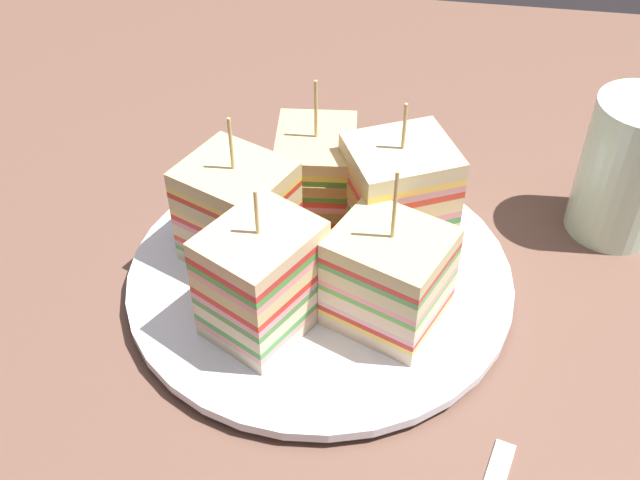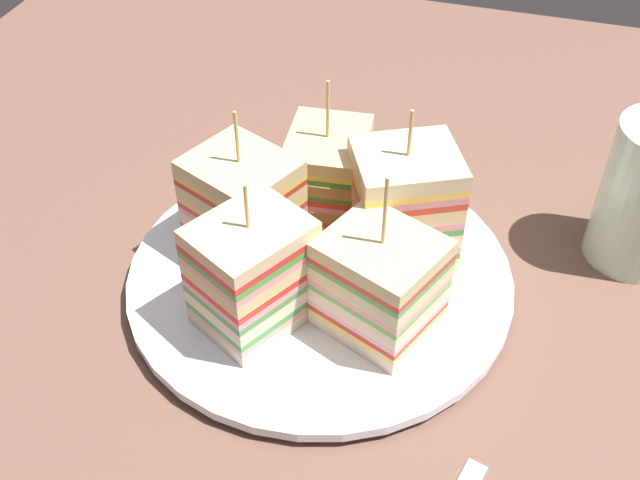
% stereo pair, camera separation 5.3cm
% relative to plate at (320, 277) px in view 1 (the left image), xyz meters
% --- Properties ---
extents(ground_plane, '(0.96, 0.93, 0.02)m').
position_rel_plate_xyz_m(ground_plane, '(0.00, 0.00, -0.02)').
color(ground_plane, brown).
extents(plate, '(0.27, 0.27, 0.01)m').
position_rel_plate_xyz_m(plate, '(0.00, 0.00, 0.00)').
color(plate, white).
rests_on(plate, ground_plane).
extents(sandwich_wedge_0, '(0.08, 0.06, 0.12)m').
position_rel_plate_xyz_m(sandwich_wedge_0, '(0.06, 0.01, 0.04)').
color(sandwich_wedge_0, beige).
rests_on(sandwich_wedge_0, plate).
extents(sandwich_wedge_1, '(0.08, 0.09, 0.12)m').
position_rel_plate_xyz_m(sandwich_wedge_1, '(0.01, 0.06, 0.04)').
color(sandwich_wedge_1, beige).
rests_on(sandwich_wedge_1, plate).
extents(sandwich_wedge_2, '(0.09, 0.08, 0.11)m').
position_rel_plate_xyz_m(sandwich_wedge_2, '(-0.05, 0.03, 0.04)').
color(sandwich_wedge_2, beige).
rests_on(sandwich_wedge_2, plate).
extents(sandwich_wedge_3, '(0.08, 0.09, 0.12)m').
position_rel_plate_xyz_m(sandwich_wedge_3, '(-0.03, -0.05, 0.04)').
color(sandwich_wedge_3, beige).
rests_on(sandwich_wedge_3, plate).
extents(sandwich_wedge_4, '(0.08, 0.09, 0.12)m').
position_rel_plate_xyz_m(sandwich_wedge_4, '(0.03, -0.05, 0.05)').
color(sandwich_wedge_4, beige).
rests_on(sandwich_wedge_4, plate).
extents(chip_pile, '(0.06, 0.06, 0.03)m').
position_rel_plate_xyz_m(chip_pile, '(-0.01, -0.01, 0.02)').
color(chip_pile, '#E3CA74').
rests_on(chip_pile, plate).
extents(salad_garnish, '(0.07, 0.07, 0.01)m').
position_rel_plate_xyz_m(salad_garnish, '(0.08, 0.06, 0.01)').
color(salad_garnish, '#539D3D').
rests_on(salad_garnish, plate).
extents(drinking_glass, '(0.07, 0.07, 0.11)m').
position_rel_plate_xyz_m(drinking_glass, '(0.10, -0.21, 0.04)').
color(drinking_glass, silver).
rests_on(drinking_glass, ground_plane).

